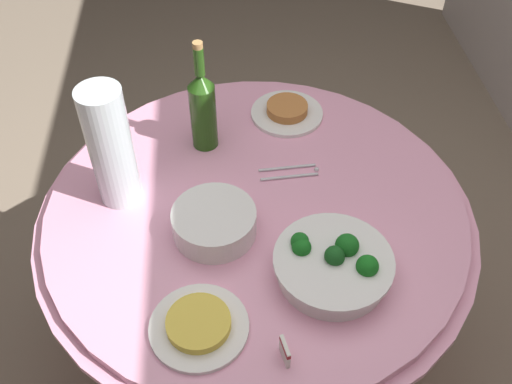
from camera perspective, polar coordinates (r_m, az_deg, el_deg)
ground_plane at (r=2.13m, az=0.00°, el=-14.82°), size 6.00×6.00×0.00m
buffet_table at (r=1.81m, az=0.00°, el=-9.09°), size 1.16×1.16×0.74m
broccoli_bowl at (r=1.37m, az=7.56°, el=-7.06°), size 0.28×0.28×0.10m
plate_stack at (r=1.44m, az=-4.12°, el=-2.99°), size 0.21×0.21×0.07m
wine_bottle at (r=1.62m, az=-5.24°, el=8.19°), size 0.07×0.07×0.34m
decorative_fruit_vase at (r=1.49m, az=-13.94°, el=3.79°), size 0.11×0.11×0.34m
serving_tongs at (r=1.61m, az=3.44°, el=1.98°), size 0.05×0.17×0.01m
food_plate_fried_egg at (r=1.30m, az=-5.63°, el=-12.87°), size 0.22×0.22×0.03m
food_plate_peanuts at (r=1.79m, az=3.05°, el=7.92°), size 0.22×0.22×0.04m
label_placard_front at (r=1.25m, az=2.85°, el=-15.29°), size 0.05×0.02×0.05m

